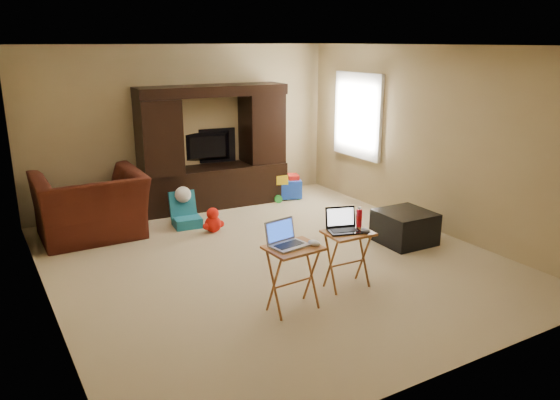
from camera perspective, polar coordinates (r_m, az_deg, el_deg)
floor at (r=6.66m, az=-0.87°, el=-6.20°), size 5.50×5.50×0.00m
ceiling at (r=6.15m, az=-0.98°, el=15.86°), size 5.50×5.50×0.00m
wall_back at (r=8.75m, az=-9.90°, el=7.54°), size 5.00×0.00×5.00m
wall_front at (r=4.19m, az=17.91°, el=-2.56°), size 5.00×0.00×5.00m
wall_left at (r=5.54m, az=-24.09°, el=1.29°), size 0.00×5.50×5.50m
wall_right at (r=7.80m, az=15.38°, el=6.15°), size 0.00×5.50×5.50m
window_pane at (r=8.90m, az=8.21°, el=8.75°), size 0.00×1.20×1.20m
window_frame at (r=8.89m, az=8.11°, el=8.74°), size 0.06×1.14×1.34m
entertainment_center at (r=8.62m, az=-6.98°, el=5.52°), size 2.35×0.72×1.90m
television at (r=8.84m, az=-7.57°, el=5.50°), size 0.97×0.28×0.56m
recliner at (r=7.66m, az=-19.19°, el=-0.59°), size 1.36×1.19×0.88m
child_rocker at (r=7.83m, az=-9.75°, el=-1.01°), size 0.42×0.47×0.50m
plush_toy at (r=7.56m, az=-7.02°, el=-2.07°), size 0.32×0.27×0.36m
push_toy at (r=9.09m, az=0.34°, el=1.50°), size 0.70×0.60×0.45m
ottoman at (r=7.31m, az=12.89°, el=-2.78°), size 0.67×0.67×0.42m
tray_table_left at (r=5.35m, az=1.39°, el=-8.21°), size 0.53×0.43×0.66m
tray_table_right at (r=5.87m, az=7.05°, el=-6.20°), size 0.50×0.40×0.63m
laptop_left at (r=5.19m, az=0.96°, el=-3.64°), size 0.38×0.33×0.24m
laptop_right at (r=5.71m, az=6.76°, el=-2.19°), size 0.39×0.36×0.24m
mouse_left at (r=5.25m, az=3.59°, el=-4.49°), size 0.13×0.16×0.05m
mouse_right at (r=5.74m, az=8.93°, el=-3.18°), size 0.09×0.13×0.05m
water_bottle at (r=5.91m, az=8.27°, el=-1.87°), size 0.06×0.06×0.19m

